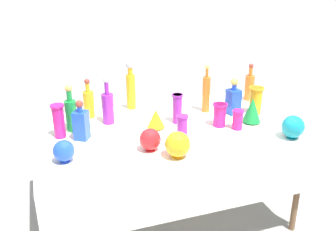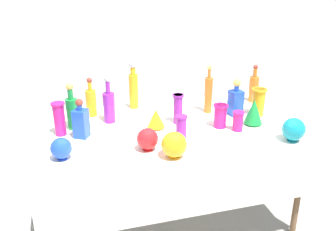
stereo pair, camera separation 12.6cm
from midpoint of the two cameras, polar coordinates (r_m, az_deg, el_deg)
name	(u,v)px [view 2 (the right image)]	position (r m, az deg, el deg)	size (l,w,h in m)	color
ground_plane	(168,214)	(3.11, 1.20, -14.81)	(40.00, 40.00, 0.00)	gray
display_table	(170,137)	(2.70, 1.57, -3.37)	(1.86, 1.15, 0.76)	white
tall_bottle_0	(109,105)	(2.80, -7.71, 1.52)	(0.09, 0.09, 0.36)	purple
tall_bottle_1	(72,111)	(2.73, -13.15, 0.69)	(0.08, 0.08, 0.34)	#198C38
tall_bottle_2	(254,88)	(3.29, 14.01, 4.15)	(0.08, 0.08, 0.32)	orange
tall_bottle_3	(208,94)	(2.97, 7.39, 3.32)	(0.06, 0.06, 0.39)	orange
tall_bottle_4	(91,101)	(2.94, -10.45, 2.11)	(0.08, 0.08, 0.31)	orange
tall_bottle_5	(134,87)	(3.04, -4.10, 4.41)	(0.07, 0.07, 0.40)	orange
square_decanter_0	(81,122)	(2.59, -11.78, -0.95)	(0.12, 0.12, 0.28)	blue
square_decanter_1	(236,100)	(2.97, 11.48, 2.25)	(0.11, 0.11, 0.29)	blue
slender_vase_0	(220,115)	(2.73, 9.28, 0.05)	(0.11, 0.11, 0.17)	#C61972
slender_vase_1	(59,118)	(2.66, -14.95, -0.39)	(0.09, 0.09, 0.24)	#C61972
slender_vase_2	(238,120)	(2.71, 11.96, -0.75)	(0.08, 0.08, 0.14)	#C61972
slender_vase_3	(178,108)	(2.76, 2.84, 1.14)	(0.08, 0.08, 0.22)	purple
slender_vase_4	(181,126)	(2.55, 3.45, -1.56)	(0.08, 0.08, 0.16)	purple
slender_vase_5	(259,101)	(3.00, 14.80, 2.11)	(0.12, 0.12, 0.22)	orange
fluted_vase_0	(254,112)	(2.83, 14.19, 0.58)	(0.14, 0.14, 0.19)	#198C38
fluted_vase_1	(156,118)	(2.69, -0.52, -0.43)	(0.13, 0.13, 0.15)	orange
round_bowl_0	(294,129)	(2.65, 19.89, -2.03)	(0.15, 0.15, 0.16)	teal
round_bowl_1	(147,139)	(2.38, -1.64, -3.61)	(0.14, 0.14, 0.15)	red
round_bowl_2	(174,145)	(2.29, 2.52, -4.48)	(0.16, 0.16, 0.17)	orange
round_bowl_3	(61,148)	(2.35, -14.50, -4.89)	(0.13, 0.13, 0.14)	blue
price_tag_left	(142,164)	(2.22, -2.31, -7.44)	(0.06, 0.01, 0.04)	white
price_tag_center	(134,164)	(2.22, -3.65, -7.37)	(0.05, 0.01, 0.04)	white
cardboard_box_behind_left	(99,146)	(3.81, -9.50, -4.64)	(0.47, 0.47, 0.41)	tan
cardboard_box_behind_right	(184,125)	(4.23, 3.31, -1.53)	(0.60, 0.44, 0.41)	tan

